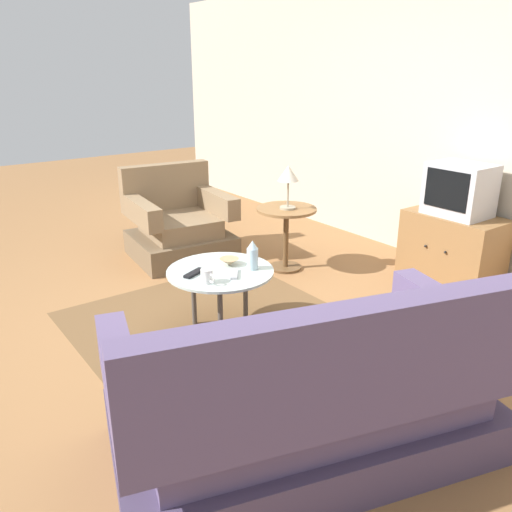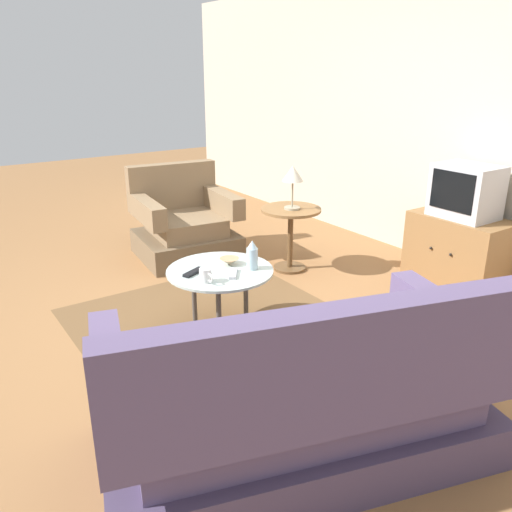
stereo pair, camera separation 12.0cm
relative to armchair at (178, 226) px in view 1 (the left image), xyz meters
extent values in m
plane|color=olive|center=(1.49, -0.49, -0.30)|extent=(16.00, 16.00, 0.00)
cube|color=#BCB29E|center=(1.49, 2.03, 1.05)|extent=(9.00, 0.12, 2.70)
cube|color=brown|center=(1.62, -0.54, -0.30)|extent=(2.10, 1.89, 0.00)
cube|color=brown|center=(0.06, -0.01, -0.18)|extent=(0.95, 1.01, 0.24)
cube|color=#846B4C|center=(0.06, -0.01, 0.03)|extent=(0.78, 0.72, 0.18)
cube|color=#846B4C|center=(-0.30, 0.03, 0.35)|extent=(0.24, 0.93, 0.47)
cube|color=#846B4C|center=(0.01, -0.39, 0.22)|extent=(0.86, 0.24, 0.21)
cube|color=#846B4C|center=(0.10, 0.38, 0.22)|extent=(0.86, 0.24, 0.21)
cube|color=#4B3E5C|center=(2.88, -0.86, -0.18)|extent=(1.45, 2.05, 0.24)
cube|color=#5B4C70|center=(2.88, -0.86, 0.03)|extent=(1.23, 1.74, 0.18)
cube|color=#5B4C70|center=(3.27, -0.98, 0.39)|extent=(0.67, 1.82, 0.54)
cube|color=#5B4C70|center=(3.13, -0.04, 0.24)|extent=(0.95, 0.41, 0.25)
cube|color=#5B4C70|center=(2.64, -1.68, 0.24)|extent=(0.95, 0.41, 0.25)
cube|color=gold|center=(3.08, -1.15, 0.25)|extent=(0.23, 0.30, 0.28)
cylinder|color=#B2C6C1|center=(1.62, -0.54, 0.16)|extent=(0.75, 0.75, 0.02)
cylinder|color=#4C4742|center=(1.59, -0.30, -0.07)|extent=(0.04, 0.04, 0.46)
cylinder|color=#4C4742|center=(1.41, -0.64, -0.07)|extent=(0.04, 0.04, 0.46)
cylinder|color=#4C4742|center=(1.81, -0.67, -0.07)|extent=(0.04, 0.04, 0.46)
cylinder|color=olive|center=(0.93, 0.63, 0.28)|extent=(0.55, 0.55, 0.02)
cylinder|color=brown|center=(0.93, 0.63, -0.02)|extent=(0.05, 0.05, 0.57)
cylinder|color=brown|center=(0.93, 0.63, -0.29)|extent=(0.30, 0.30, 0.02)
cube|color=olive|center=(1.99, 1.69, -0.01)|extent=(0.83, 0.48, 0.59)
sphere|color=black|center=(1.89, 1.43, 0.02)|extent=(0.02, 0.02, 0.02)
sphere|color=black|center=(2.09, 1.43, 0.02)|extent=(0.02, 0.02, 0.02)
cube|color=#B7B7BC|center=(1.99, 1.68, 0.51)|extent=(0.50, 0.39, 0.45)
cube|color=black|center=(1.99, 1.48, 0.54)|extent=(0.40, 0.01, 0.32)
cylinder|color=#9E937A|center=(0.96, 0.62, 0.30)|extent=(0.14, 0.14, 0.02)
cylinder|color=#9E937A|center=(0.96, 0.62, 0.43)|extent=(0.02, 0.02, 0.24)
cone|color=beige|center=(0.96, 0.62, 0.62)|extent=(0.19, 0.19, 0.14)
cylinder|color=silver|center=(1.73, -0.34, 0.25)|extent=(0.08, 0.08, 0.15)
cone|color=silver|center=(1.73, -0.34, 0.35)|extent=(0.07, 0.07, 0.06)
cylinder|color=white|center=(1.75, -0.72, 0.22)|extent=(0.08, 0.08, 0.09)
torus|color=white|center=(1.81, -0.72, 0.22)|extent=(0.06, 0.01, 0.06)
cone|color=tan|center=(1.57, -0.43, 0.20)|extent=(0.14, 0.14, 0.05)
cube|color=black|center=(1.58, -0.72, 0.18)|extent=(0.12, 0.18, 0.02)
cube|color=#B2B2B7|center=(1.75, -0.51, 0.18)|extent=(0.17, 0.14, 0.02)
camera|label=1|loc=(4.46, -2.34, 1.51)|focal=36.37mm
camera|label=2|loc=(4.53, -2.24, 1.51)|focal=36.37mm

